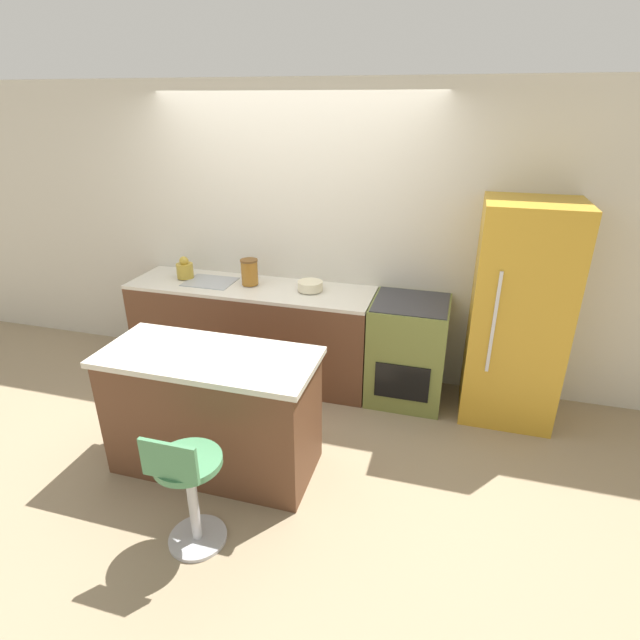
{
  "coord_description": "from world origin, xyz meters",
  "views": [
    {
      "loc": [
        1.43,
        -3.55,
        2.43
      ],
      "look_at": [
        0.51,
        -0.31,
        0.94
      ],
      "focal_mm": 28.0,
      "sensor_mm": 36.0,
      "label": 1
    }
  ],
  "objects": [
    {
      "name": "canister_jar",
      "position": [
        -0.34,
        0.36,
        1.02
      ],
      "size": [
        0.16,
        0.16,
        0.23
      ],
      "color": "#9E6623",
      "rests_on": "back_counter"
    },
    {
      "name": "wall_back",
      "position": [
        0.0,
        0.67,
        1.3
      ],
      "size": [
        8.0,
        0.06,
        2.6
      ],
      "color": "beige",
      "rests_on": "ground_plane"
    },
    {
      "name": "kettle",
      "position": [
        -0.99,
        0.36,
        0.99
      ],
      "size": [
        0.15,
        0.15,
        0.2
      ],
      "color": "#B29333",
      "rests_on": "back_counter"
    },
    {
      "name": "refrigerator",
      "position": [
        1.94,
        0.32,
        0.89
      ],
      "size": [
        0.71,
        0.66,
        1.77
      ],
      "color": "gold",
      "rests_on": "ground_plane"
    },
    {
      "name": "ground_plane",
      "position": [
        0.0,
        0.0,
        0.0
      ],
      "size": [
        14.0,
        14.0,
        0.0
      ],
      "primitive_type": "plane",
      "color": "#998466"
    },
    {
      "name": "stool_chair",
      "position": [
        0.11,
        -1.64,
        0.43
      ],
      "size": [
        0.39,
        0.39,
        0.83
      ],
      "color": "#B7B7BC",
      "rests_on": "ground_plane"
    },
    {
      "name": "mixing_bowl",
      "position": [
        0.23,
        0.36,
        0.94
      ],
      "size": [
        0.22,
        0.22,
        0.08
      ],
      "color": "beige",
      "rests_on": "back_counter"
    },
    {
      "name": "kitchen_island",
      "position": [
        -0.08,
        -0.96,
        0.45
      ],
      "size": [
        1.45,
        0.65,
        0.9
      ],
      "color": "brown",
      "rests_on": "ground_plane"
    },
    {
      "name": "oven_range",
      "position": [
        1.11,
        0.33,
        0.45
      ],
      "size": [
        0.63,
        0.63,
        0.9
      ],
      "color": "olive",
      "rests_on": "ground_plane"
    },
    {
      "name": "back_counter",
      "position": [
        -0.34,
        0.33,
        0.45
      ],
      "size": [
        2.23,
        0.62,
        0.9
      ],
      "color": "brown",
      "rests_on": "ground_plane"
    }
  ]
}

